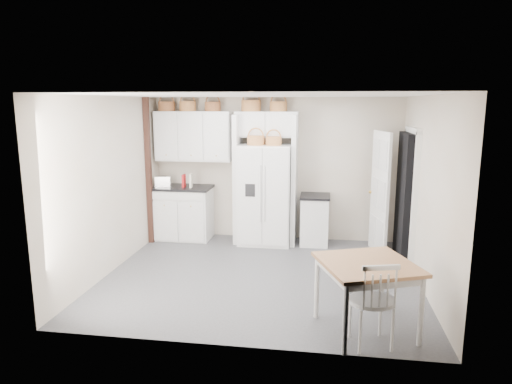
# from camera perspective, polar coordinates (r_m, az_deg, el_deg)

# --- Properties ---
(floor) EXTENTS (4.50, 4.50, 0.00)m
(floor) POSITION_cam_1_polar(r_m,az_deg,el_deg) (6.82, 0.60, -10.43)
(floor) COLOR #3F3F41
(floor) RESTS_ON ground
(ceiling) EXTENTS (4.50, 4.50, 0.00)m
(ceiling) POSITION_cam_1_polar(r_m,az_deg,el_deg) (6.34, 0.65, 11.99)
(ceiling) COLOR white
(ceiling) RESTS_ON wall_back
(wall_back) EXTENTS (4.50, 0.00, 4.50)m
(wall_back) POSITION_cam_1_polar(r_m,az_deg,el_deg) (8.41, 2.50, 2.88)
(wall_back) COLOR beige
(wall_back) RESTS_ON floor
(wall_left) EXTENTS (0.00, 4.00, 4.00)m
(wall_left) POSITION_cam_1_polar(r_m,az_deg,el_deg) (7.12, -17.63, 0.86)
(wall_left) COLOR beige
(wall_left) RESTS_ON floor
(wall_right) EXTENTS (0.00, 4.00, 4.00)m
(wall_right) POSITION_cam_1_polar(r_m,az_deg,el_deg) (6.54, 20.54, -0.19)
(wall_right) COLOR beige
(wall_right) RESTS_ON floor
(refrigerator) EXTENTS (0.92, 0.74, 1.78)m
(refrigerator) POSITION_cam_1_polar(r_m,az_deg,el_deg) (8.16, 1.17, -0.29)
(refrigerator) COLOR white
(refrigerator) RESTS_ON floor
(base_cab_left) EXTENTS (1.02, 0.64, 0.94)m
(base_cab_left) POSITION_cam_1_polar(r_m,az_deg,el_deg) (8.62, -9.03, -2.65)
(base_cab_left) COLOR silver
(base_cab_left) RESTS_ON floor
(base_cab_right) EXTENTS (0.48, 0.58, 0.85)m
(base_cab_right) POSITION_cam_1_polar(r_m,az_deg,el_deg) (8.25, 7.33, -3.57)
(base_cab_right) COLOR silver
(base_cab_right) RESTS_ON floor
(dining_table) EXTENTS (1.24, 1.24, 0.80)m
(dining_table) POSITION_cam_1_polar(r_m,az_deg,el_deg) (5.29, 13.57, -12.62)
(dining_table) COLOR brown
(dining_table) RESTS_ON floor
(windsor_chair) EXTENTS (0.58, 0.55, 0.99)m
(windsor_chair) POSITION_cam_1_polar(r_m,az_deg,el_deg) (4.98, 14.28, -13.00)
(windsor_chair) COLOR silver
(windsor_chair) RESTS_ON floor
(counter_left) EXTENTS (1.06, 0.69, 0.04)m
(counter_left) POSITION_cam_1_polar(r_m,az_deg,el_deg) (8.52, -9.13, 0.57)
(counter_left) COLOR black
(counter_left) RESTS_ON base_cab_left
(counter_right) EXTENTS (0.52, 0.62, 0.04)m
(counter_right) POSITION_cam_1_polar(r_m,az_deg,el_deg) (8.15, 7.40, -0.53)
(counter_right) COLOR black
(counter_right) RESTS_ON base_cab_right
(toaster) EXTENTS (0.30, 0.21, 0.19)m
(toaster) POSITION_cam_1_polar(r_m,az_deg,el_deg) (8.52, -11.53, 1.30)
(toaster) COLOR silver
(toaster) RESTS_ON counter_left
(cookbook_red) EXTENTS (0.04, 0.16, 0.23)m
(cookbook_red) POSITION_cam_1_polar(r_m,az_deg,el_deg) (8.41, -9.00, 1.39)
(cookbook_red) COLOR red
(cookbook_red) RESTS_ON counter_left
(cookbook_cream) EXTENTS (0.06, 0.17, 0.25)m
(cookbook_cream) POSITION_cam_1_polar(r_m,az_deg,el_deg) (8.37, -8.13, 1.42)
(cookbook_cream) COLOR #EDE6CC
(cookbook_cream) RESTS_ON counter_left
(basket_upper_a) EXTENTS (0.30, 0.30, 0.17)m
(basket_upper_a) POSITION_cam_1_polar(r_m,az_deg,el_deg) (8.60, -11.10, 10.46)
(basket_upper_a) COLOR brown
(basket_upper_a) RESTS_ON upper_cabinet
(basket_upper_b) EXTENTS (0.30, 0.30, 0.18)m
(basket_upper_b) POSITION_cam_1_polar(r_m,az_deg,el_deg) (8.48, -8.53, 10.56)
(basket_upper_b) COLOR #975834
(basket_upper_b) RESTS_ON upper_cabinet
(basket_upper_c) EXTENTS (0.29, 0.29, 0.17)m
(basket_upper_c) POSITION_cam_1_polar(r_m,az_deg,el_deg) (8.36, -5.43, 10.58)
(basket_upper_c) COLOR brown
(basket_upper_c) RESTS_ON upper_cabinet
(basket_bridge_a) EXTENTS (0.35, 0.35, 0.20)m
(basket_bridge_a) POSITION_cam_1_polar(r_m,az_deg,el_deg) (8.22, -0.62, 10.72)
(basket_bridge_a) COLOR #975834
(basket_bridge_a) RESTS_ON bridge_cabinet
(basket_bridge_b) EXTENTS (0.30, 0.30, 0.17)m
(basket_bridge_b) POSITION_cam_1_polar(r_m,az_deg,el_deg) (8.15, 2.81, 10.63)
(basket_bridge_b) COLOR #975834
(basket_bridge_b) RESTS_ON bridge_cabinet
(basket_fridge_a) EXTENTS (0.30, 0.30, 0.16)m
(basket_fridge_a) POSITION_cam_1_polar(r_m,az_deg,el_deg) (7.95, -0.03, 6.47)
(basket_fridge_a) COLOR #975834
(basket_fridge_a) RESTS_ON refrigerator
(basket_fridge_b) EXTENTS (0.28, 0.28, 0.15)m
(basket_fridge_b) POSITION_cam_1_polar(r_m,az_deg,el_deg) (7.91, 2.22, 6.39)
(basket_fridge_b) COLOR #975834
(basket_fridge_b) RESTS_ON refrigerator
(upper_cabinet) EXTENTS (1.40, 0.34, 0.90)m
(upper_cabinet) POSITION_cam_1_polar(r_m,az_deg,el_deg) (8.47, -7.81, 6.92)
(upper_cabinet) COLOR silver
(upper_cabinet) RESTS_ON wall_back
(bridge_cabinet) EXTENTS (1.12, 0.34, 0.45)m
(bridge_cabinet) POSITION_cam_1_polar(r_m,az_deg,el_deg) (8.18, 1.37, 8.46)
(bridge_cabinet) COLOR silver
(bridge_cabinet) RESTS_ON wall_back
(fridge_panel_left) EXTENTS (0.08, 0.60, 2.30)m
(fridge_panel_left) POSITION_cam_1_polar(r_m,az_deg,el_deg) (8.24, -2.30, 1.65)
(fridge_panel_left) COLOR silver
(fridge_panel_left) RESTS_ON floor
(fridge_panel_right) EXTENTS (0.08, 0.60, 2.30)m
(fridge_panel_right) POSITION_cam_1_polar(r_m,az_deg,el_deg) (8.11, 4.80, 1.47)
(fridge_panel_right) COLOR silver
(fridge_panel_right) RESTS_ON floor
(trim_post) EXTENTS (0.09, 0.09, 2.60)m
(trim_post) POSITION_cam_1_polar(r_m,az_deg,el_deg) (8.31, -13.26, 2.49)
(trim_post) COLOR black
(trim_post) RESTS_ON floor
(doorway_void) EXTENTS (0.18, 0.85, 2.05)m
(doorway_void) POSITION_cam_1_polar(r_m,az_deg,el_deg) (7.54, 18.20, -0.75)
(doorway_void) COLOR black
(doorway_void) RESTS_ON floor
(door_slab) EXTENTS (0.21, 0.79, 2.05)m
(door_slab) POSITION_cam_1_polar(r_m,az_deg,el_deg) (7.81, 15.20, -0.19)
(door_slab) COLOR white
(door_slab) RESTS_ON floor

